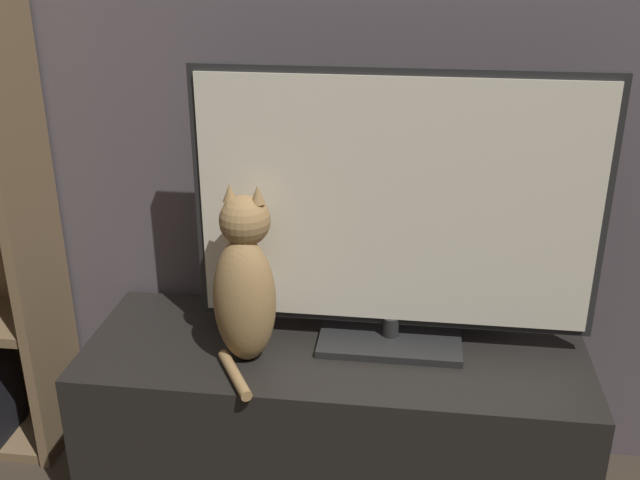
% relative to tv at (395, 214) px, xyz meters
% --- Properties ---
extents(wall_back, '(4.80, 0.05, 2.60)m').
position_rel_tv_xyz_m(wall_back, '(-0.14, 0.23, 0.47)').
color(wall_back, '#564C51').
rests_on(wall_back, ground_plane).
extents(tv_stand, '(1.32, 0.49, 0.47)m').
position_rel_tv_xyz_m(tv_stand, '(-0.14, -0.06, -0.60)').
color(tv_stand, black).
rests_on(tv_stand, ground_plane).
extents(tv, '(1.02, 0.22, 0.72)m').
position_rel_tv_xyz_m(tv, '(0.00, 0.00, 0.00)').
color(tv, black).
rests_on(tv, tv_stand).
extents(cat, '(0.17, 0.29, 0.46)m').
position_rel_tv_xyz_m(cat, '(-0.36, -0.13, -0.16)').
color(cat, '#997547').
rests_on(cat, tv_stand).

